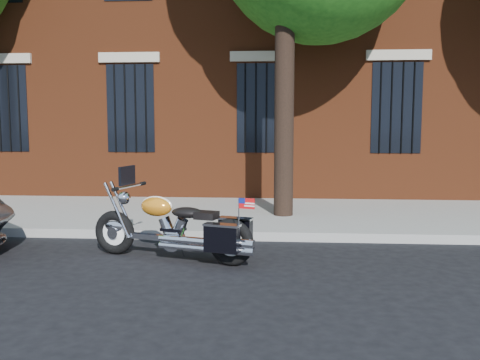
{
  "coord_description": "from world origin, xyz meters",
  "views": [
    {
      "loc": [
        0.42,
        -7.09,
        1.92
      ],
      "look_at": [
        -0.16,
        0.8,
        1.04
      ],
      "focal_mm": 40.0,
      "sensor_mm": 36.0,
      "label": 1
    }
  ],
  "objects": [
    {
      "name": "curb",
      "position": [
        0.0,
        1.38,
        0.07
      ],
      "size": [
        40.0,
        0.16,
        0.15
      ],
      "primitive_type": "cube",
      "color": "gray",
      "rests_on": "ground"
    },
    {
      "name": "sidewalk",
      "position": [
        0.0,
        3.26,
        0.07
      ],
      "size": [
        40.0,
        3.6,
        0.15
      ],
      "primitive_type": "cube",
      "color": "gray",
      "rests_on": "ground"
    },
    {
      "name": "motorcycle",
      "position": [
        -0.95,
        0.02,
        0.43
      ],
      "size": [
        2.38,
        1.18,
        1.28
      ],
      "rotation": [
        0.0,
        0.0,
        -0.28
      ],
      "color": "black",
      "rests_on": "ground"
    },
    {
      "name": "ground",
      "position": [
        0.0,
        0.0,
        0.0
      ],
      "size": [
        120.0,
        120.0,
        0.0
      ],
      "primitive_type": "plane",
      "color": "black",
      "rests_on": "ground"
    }
  ]
}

